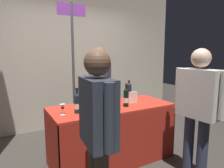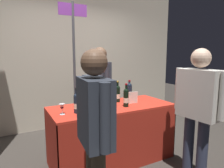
% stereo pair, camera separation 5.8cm
% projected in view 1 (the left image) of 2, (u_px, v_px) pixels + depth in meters
% --- Properties ---
extents(ground_plane, '(12.00, 12.00, 0.00)m').
position_uv_depth(ground_plane, '(112.00, 159.00, 2.88)').
color(ground_plane, '#38332D').
extents(back_partition, '(5.03, 0.12, 2.86)m').
position_uv_depth(back_partition, '(71.00, 57.00, 4.14)').
color(back_partition, '#B2A893').
rests_on(back_partition, ground_plane).
extents(tasting_table, '(1.69, 0.72, 0.80)m').
position_uv_depth(tasting_table, '(112.00, 123.00, 2.80)').
color(tasting_table, red).
rests_on(tasting_table, ground_plane).
extents(featured_wine_bottle, '(0.08, 0.08, 0.34)m').
position_uv_depth(featured_wine_bottle, '(83.00, 103.00, 2.29)').
color(featured_wine_bottle, '#38230F').
rests_on(featured_wine_bottle, tasting_table).
extents(display_bottle_0, '(0.07, 0.07, 0.32)m').
position_uv_depth(display_bottle_0, '(126.00, 97.00, 2.69)').
color(display_bottle_0, black).
rests_on(display_bottle_0, tasting_table).
extents(display_bottle_1, '(0.08, 0.08, 0.31)m').
position_uv_depth(display_bottle_1, '(117.00, 93.00, 2.95)').
color(display_bottle_1, black).
rests_on(display_bottle_1, tasting_table).
extents(display_bottle_2, '(0.07, 0.07, 0.31)m').
position_uv_depth(display_bottle_2, '(77.00, 103.00, 2.39)').
color(display_bottle_2, '#192333').
rests_on(display_bottle_2, tasting_table).
extents(display_bottle_3, '(0.07, 0.07, 0.31)m').
position_uv_depth(display_bottle_3, '(92.00, 94.00, 2.88)').
color(display_bottle_3, black).
rests_on(display_bottle_3, tasting_table).
extents(display_bottle_4, '(0.08, 0.08, 0.32)m').
position_uv_depth(display_bottle_4, '(129.00, 92.00, 3.02)').
color(display_bottle_4, '#192333').
rests_on(display_bottle_4, tasting_table).
extents(wine_glass_near_vendor, '(0.07, 0.07, 0.14)m').
position_uv_depth(wine_glass_near_vendor, '(107.00, 100.00, 2.61)').
color(wine_glass_near_vendor, silver).
rests_on(wine_glass_near_vendor, tasting_table).
extents(wine_glass_mid, '(0.07, 0.07, 0.13)m').
position_uv_depth(wine_glass_mid, '(63.00, 107.00, 2.33)').
color(wine_glass_mid, silver).
rests_on(wine_glass_mid, tasting_table).
extents(flower_vase, '(0.08, 0.08, 0.37)m').
position_uv_depth(flower_vase, '(86.00, 98.00, 2.62)').
color(flower_vase, tan).
rests_on(flower_vase, tasting_table).
extents(brochure_stand, '(0.15, 0.03, 0.17)m').
position_uv_depth(brochure_stand, '(133.00, 97.00, 2.87)').
color(brochure_stand, silver).
rests_on(brochure_stand, tasting_table).
extents(vendor_presenter, '(0.24, 0.63, 1.61)m').
position_uv_depth(vendor_presenter, '(100.00, 86.00, 3.33)').
color(vendor_presenter, '#4C4233').
rests_on(vendor_presenter, ground_plane).
extents(taster_foreground_right, '(0.25, 0.57, 1.54)m').
position_uv_depth(taster_foreground_right, '(98.00, 127.00, 1.62)').
color(taster_foreground_right, '#4C4233').
rests_on(taster_foreground_right, ground_plane).
extents(taster_foreground_left, '(0.25, 0.63, 1.56)m').
position_uv_depth(taster_foreground_left, '(198.00, 104.00, 2.29)').
color(taster_foreground_left, '#2D3347').
rests_on(taster_foreground_left, ground_plane).
extents(booth_signpost, '(0.48, 0.04, 2.35)m').
position_uv_depth(booth_signpost, '(73.00, 57.00, 3.40)').
color(booth_signpost, '#47474C').
rests_on(booth_signpost, ground_plane).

